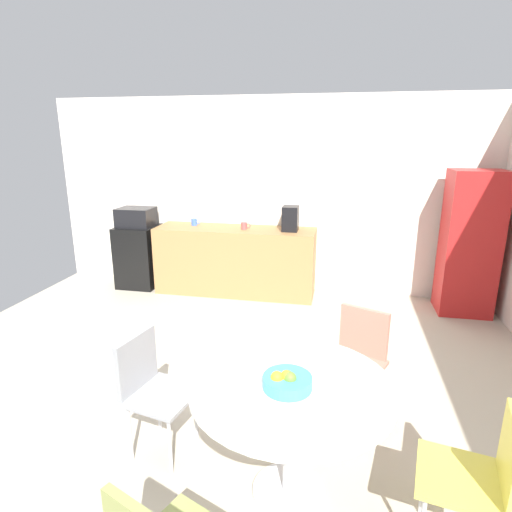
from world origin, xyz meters
TOP-DOWN VIEW (x-y plane):
  - ground_plane at (0.00, 0.00)m, footprint 6.00×6.00m
  - wall_back at (0.00, 3.00)m, footprint 6.00×0.10m
  - counter_block at (-0.34, 2.65)m, footprint 2.14×0.60m
  - mini_fridge at (-1.76, 2.65)m, footprint 0.54×0.54m
  - microwave at (-1.76, 2.65)m, footprint 0.48×0.38m
  - locker_cabinet at (2.55, 2.55)m, footprint 0.60×0.50m
  - round_table at (0.82, -0.64)m, footprint 1.16×1.16m
  - chair_coral at (1.22, 0.27)m, footprint 0.55×0.55m
  - chair_gray at (-0.15, -0.43)m, footprint 0.50×0.50m
  - chair_yellow at (1.80, -0.84)m, footprint 0.49×0.49m
  - fruit_bowl at (0.80, -0.69)m, footprint 0.27×0.27m
  - mug_white at (-0.93, 2.72)m, footprint 0.13×0.08m
  - mug_green at (-0.20, 2.61)m, footprint 0.13×0.08m
  - coffee_maker at (0.40, 2.65)m, footprint 0.20×0.24m

SIDE VIEW (x-z plane):
  - ground_plane at x=0.00m, z-range 0.00..0.00m
  - mini_fridge at x=-1.76m, z-range 0.00..0.87m
  - counter_block at x=-0.34m, z-range 0.00..0.90m
  - chair_coral at x=1.22m, z-range 0.11..0.94m
  - chair_gray at x=-0.15m, z-range 0.11..0.94m
  - chair_yellow at x=1.80m, z-range 0.11..0.94m
  - round_table at x=0.82m, z-range 0.25..1.00m
  - fruit_bowl at x=0.80m, z-range 0.74..0.85m
  - locker_cabinet at x=2.55m, z-range 0.00..1.72m
  - mug_white at x=-0.93m, z-range 0.90..1.00m
  - mug_green at x=-0.20m, z-range 0.90..1.00m
  - microwave at x=-1.76m, z-range 0.87..1.13m
  - coffee_maker at x=0.40m, z-range 0.90..1.22m
  - wall_back at x=0.00m, z-range 0.00..2.60m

